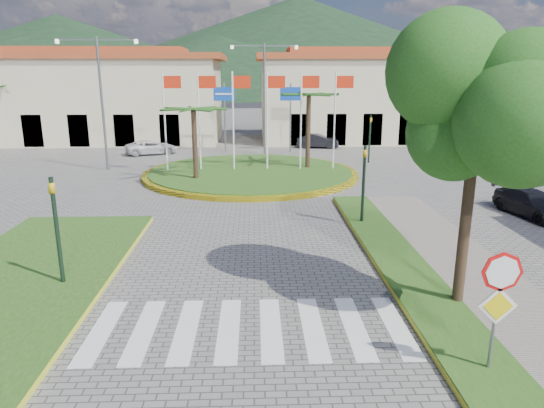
{
  "coord_description": "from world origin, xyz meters",
  "views": [
    {
      "loc": [
        0.26,
        -6.36,
        5.86
      ],
      "look_at": [
        0.77,
        8.0,
        1.99
      ],
      "focal_mm": 32.0,
      "sensor_mm": 36.0,
      "label": 1
    }
  ],
  "objects_px": {
    "white_van": "(152,147)",
    "car_dark_a": "(184,137)",
    "deciduous_tree": "(478,104)",
    "car_dark_b": "(318,141)",
    "roundabout_island": "(251,173)",
    "car_side_right": "(532,204)",
    "stop_sign": "(499,294)"
  },
  "relations": [
    {
      "from": "white_van",
      "to": "car_dark_a",
      "type": "distance_m",
      "value": 5.81
    },
    {
      "from": "deciduous_tree",
      "to": "car_dark_a",
      "type": "height_order",
      "value": "deciduous_tree"
    },
    {
      "from": "car_dark_b",
      "to": "roundabout_island",
      "type": "bearing_deg",
      "value": 163.64
    },
    {
      "from": "white_van",
      "to": "car_side_right",
      "type": "bearing_deg",
      "value": -154.24
    },
    {
      "from": "white_van",
      "to": "car_dark_b",
      "type": "bearing_deg",
      "value": -100.84
    },
    {
      "from": "stop_sign",
      "to": "car_dark_b",
      "type": "distance_m",
      "value": 31.0
    },
    {
      "from": "roundabout_island",
      "to": "car_dark_a",
      "type": "xyz_separation_m",
      "value": [
        -5.81,
        13.73,
        0.4
      ]
    },
    {
      "from": "stop_sign",
      "to": "roundabout_island",
      "type": "bearing_deg",
      "value": 103.73
    },
    {
      "from": "stop_sign",
      "to": "white_van",
      "type": "distance_m",
      "value": 30.84
    },
    {
      "from": "car_dark_b",
      "to": "car_side_right",
      "type": "height_order",
      "value": "car_dark_b"
    },
    {
      "from": "stop_sign",
      "to": "white_van",
      "type": "relative_size",
      "value": 0.69
    },
    {
      "from": "deciduous_tree",
      "to": "car_dark_b",
      "type": "distance_m",
      "value": 28.31
    },
    {
      "from": "car_dark_a",
      "to": "roundabout_island",
      "type": "bearing_deg",
      "value": -159.69
    },
    {
      "from": "roundabout_island",
      "to": "car_dark_b",
      "type": "bearing_deg",
      "value": 63.69
    },
    {
      "from": "stop_sign",
      "to": "car_side_right",
      "type": "relative_size",
      "value": 0.7
    },
    {
      "from": "stop_sign",
      "to": "deciduous_tree",
      "type": "xyz_separation_m",
      "value": [
        0.6,
        3.04,
        3.38
      ]
    },
    {
      "from": "stop_sign",
      "to": "car_dark_b",
      "type": "height_order",
      "value": "stop_sign"
    },
    {
      "from": "car_dark_b",
      "to": "white_van",
      "type": "bearing_deg",
      "value": 112.02
    },
    {
      "from": "roundabout_island",
      "to": "white_van",
      "type": "distance_m",
      "value": 11.1
    },
    {
      "from": "deciduous_tree",
      "to": "stop_sign",
      "type": "bearing_deg",
      "value": -101.18
    },
    {
      "from": "white_van",
      "to": "car_dark_a",
      "type": "relative_size",
      "value": 1.13
    },
    {
      "from": "roundabout_island",
      "to": "stop_sign",
      "type": "distance_m",
      "value": 20.69
    },
    {
      "from": "roundabout_island",
      "to": "white_van",
      "type": "height_order",
      "value": "roundabout_island"
    },
    {
      "from": "car_dark_a",
      "to": "car_side_right",
      "type": "distance_m",
      "value": 28.85
    },
    {
      "from": "white_van",
      "to": "car_side_right",
      "type": "relative_size",
      "value": 1.01
    },
    {
      "from": "stop_sign",
      "to": "car_dark_a",
      "type": "distance_m",
      "value": 35.44
    },
    {
      "from": "deciduous_tree",
      "to": "car_dark_b",
      "type": "xyz_separation_m",
      "value": [
        -0.09,
        27.93,
        -4.62
      ]
    },
    {
      "from": "stop_sign",
      "to": "car_dark_a",
      "type": "height_order",
      "value": "stop_sign"
    },
    {
      "from": "roundabout_island",
      "to": "deciduous_tree",
      "type": "relative_size",
      "value": 1.87
    },
    {
      "from": "roundabout_island",
      "to": "stop_sign",
      "type": "bearing_deg",
      "value": -76.27
    },
    {
      "from": "deciduous_tree",
      "to": "car_side_right",
      "type": "xyz_separation_m",
      "value": [
        6.5,
        8.03,
        -4.63
      ]
    },
    {
      "from": "deciduous_tree",
      "to": "car_dark_b",
      "type": "relative_size",
      "value": 2.01
    }
  ]
}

